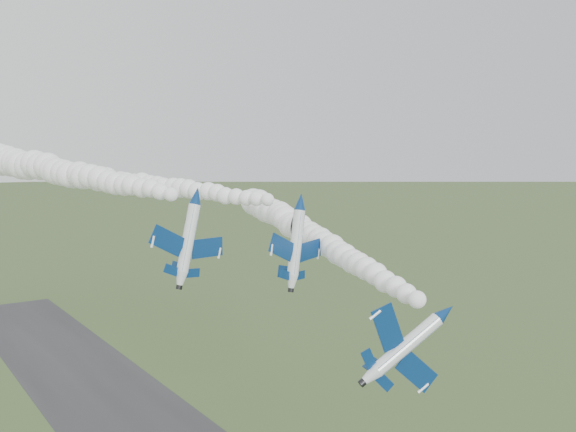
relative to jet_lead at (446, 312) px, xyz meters
name	(u,v)px	position (x,y,z in m)	size (l,w,h in m)	color
jet_lead	(446,312)	(0.00, 0.00, 0.00)	(5.77, 11.27, 7.80)	white
smoke_trail_jet_lead	(306,233)	(12.69, 39.49, 2.30)	(5.26, 78.08, 5.26)	white
jet_pair_left	(197,195)	(-10.81, 29.13, 9.55)	(10.12, 12.32, 3.67)	white
smoke_trail_jet_pair_left	(61,171)	(-16.43, 66.76, 11.53)	(5.90, 71.07, 5.90)	white
jet_pair_right	(301,201)	(4.11, 28.80, 8.20)	(10.89, 12.83, 3.58)	white
smoke_trail_jet_pair_right	(145,184)	(-4.72, 60.75, 9.33)	(4.50, 59.16, 4.50)	white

